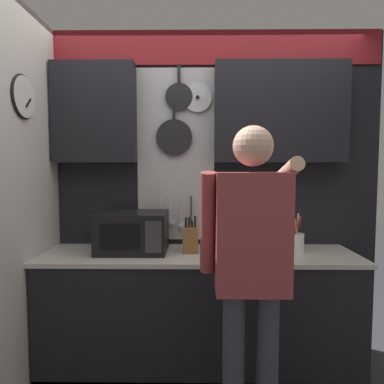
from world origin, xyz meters
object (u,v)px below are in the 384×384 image
Objects in this scene: utensil_crock at (296,241)px; knife_block at (191,239)px; microwave at (133,232)px; person at (251,257)px.

knife_block is at bearing -179.99° from utensil_crock.
utensil_crock is at bearing 0.01° from knife_block.
microwave is 1.86× the size of knife_block.
microwave reaches higher than knife_block.
knife_block is 0.77m from utensil_crock.
person reaches higher than knife_block.
utensil_crock reaches higher than microwave.
knife_block is at bearing 116.25° from person.
knife_block is 0.16× the size of person.
knife_block is 0.75m from person.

